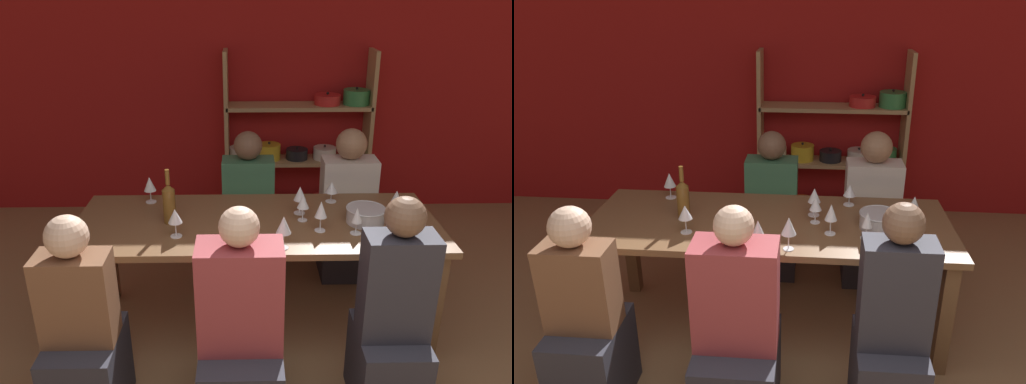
% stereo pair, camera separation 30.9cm
% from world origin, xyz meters
% --- Properties ---
extents(wall_back_red, '(8.80, 0.06, 2.70)m').
position_xyz_m(wall_back_red, '(0.00, 3.83, 1.35)').
color(wall_back_red, '#A31919').
rests_on(wall_back_red, ground_plane).
extents(shelf_unit, '(1.37, 0.30, 1.59)m').
position_xyz_m(shelf_unit, '(0.26, 3.63, 0.64)').
color(shelf_unit, tan).
rests_on(shelf_unit, ground_plane).
extents(dining_table, '(2.22, 0.85, 0.77)m').
position_xyz_m(dining_table, '(-0.20, 1.82, 0.68)').
color(dining_table, brown).
rests_on(dining_table, ground_plane).
extents(mixing_bowl, '(0.24, 0.24, 0.10)m').
position_xyz_m(mixing_bowl, '(0.46, 1.79, 0.83)').
color(mixing_bowl, '#B7BABC').
rests_on(mixing_bowl, dining_table).
extents(wine_bottle_green, '(0.08, 0.08, 0.34)m').
position_xyz_m(wine_bottle_green, '(-0.72, 1.82, 0.90)').
color(wine_bottle_green, brown).
rests_on(wine_bottle_green, dining_table).
extents(wine_glass_white_a, '(0.07, 0.07, 0.16)m').
position_xyz_m(wine_glass_white_a, '(0.62, 1.63, 0.89)').
color(wine_glass_white_a, white).
rests_on(wine_glass_white_a, dining_table).
extents(wine_glass_empty_a, '(0.08, 0.08, 0.18)m').
position_xyz_m(wine_glass_empty_a, '(-0.89, 2.13, 0.90)').
color(wine_glass_empty_a, white).
rests_on(wine_glass_empty_a, dining_table).
extents(wine_glass_red_a, '(0.07, 0.07, 0.19)m').
position_xyz_m(wine_glass_red_a, '(0.17, 1.68, 0.91)').
color(wine_glass_red_a, white).
rests_on(wine_glass_red_a, dining_table).
extents(wine_glass_white_b, '(0.07, 0.07, 0.14)m').
position_xyz_m(wine_glass_white_b, '(0.69, 1.94, 0.87)').
color(wine_glass_white_b, white).
rests_on(wine_glass_white_b, dining_table).
extents(wine_glass_white_c, '(0.06, 0.06, 0.16)m').
position_xyz_m(wine_glass_white_c, '(0.37, 1.64, 0.88)').
color(wine_glass_white_c, white).
rests_on(wine_glass_white_c, dining_table).
extents(wine_glass_white_d, '(0.08, 0.08, 0.19)m').
position_xyz_m(wine_glass_white_d, '(-0.06, 1.48, 0.91)').
color(wine_glass_white_d, white).
rests_on(wine_glass_white_d, dining_table).
extents(wine_glass_red_b, '(0.08, 0.08, 0.14)m').
position_xyz_m(wine_glass_red_b, '(0.30, 2.11, 0.87)').
color(wine_glass_red_b, white).
rests_on(wine_glass_red_b, dining_table).
extents(wine_glass_empty_b, '(0.07, 0.07, 0.18)m').
position_xyz_m(wine_glass_empty_b, '(-0.32, 1.60, 0.90)').
color(wine_glass_empty_b, white).
rests_on(wine_glass_empty_b, dining_table).
extents(wine_glass_red_c, '(0.08, 0.08, 0.17)m').
position_xyz_m(wine_glass_red_c, '(-0.66, 1.63, 0.90)').
color(wine_glass_red_c, white).
rests_on(wine_glass_red_c, dining_table).
extents(wine_glass_empty_c, '(0.07, 0.07, 0.17)m').
position_xyz_m(wine_glass_empty_c, '(-0.22, 1.46, 0.90)').
color(wine_glass_empty_c, white).
rests_on(wine_glass_empty_c, dining_table).
extents(wine_glass_red_d, '(0.07, 0.07, 0.17)m').
position_xyz_m(wine_glass_red_d, '(0.08, 1.82, 0.89)').
color(wine_glass_red_d, white).
rests_on(wine_glass_red_d, dining_table).
extents(wine_glass_empty_d, '(0.08, 0.08, 0.18)m').
position_xyz_m(wine_glass_empty_d, '(0.08, 1.93, 0.91)').
color(wine_glass_empty_d, white).
rests_on(wine_glass_empty_d, dining_table).
extents(person_near_a, '(0.34, 0.43, 1.22)m').
position_xyz_m(person_near_a, '(0.47, 1.12, 0.46)').
color(person_near_a, '#2D2D38').
rests_on(person_near_a, ground_plane).
extents(person_far_a, '(0.41, 0.51, 1.15)m').
position_xyz_m(person_far_a, '(0.51, 2.55, 0.43)').
color(person_far_a, '#2D2D38').
rests_on(person_far_a, ground_plane).
extents(person_near_b, '(0.41, 0.52, 1.19)m').
position_xyz_m(person_near_b, '(-0.29, 1.10, 0.43)').
color(person_near_b, '#2D2D38').
rests_on(person_near_b, ground_plane).
extents(person_far_b, '(0.39, 0.49, 1.13)m').
position_xyz_m(person_far_b, '(-0.24, 2.59, 0.41)').
color(person_far_b, '#2D2D38').
rests_on(person_far_b, ground_plane).
extents(person_near_c, '(0.35, 0.44, 1.16)m').
position_xyz_m(person_near_c, '(-1.08, 1.10, 0.43)').
color(person_near_c, '#2D2D38').
rests_on(person_near_c, ground_plane).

